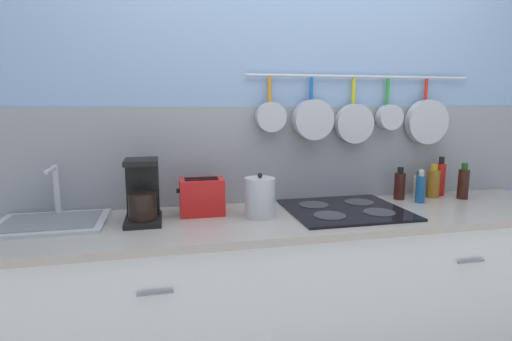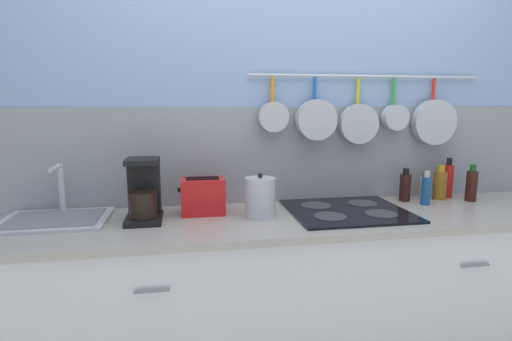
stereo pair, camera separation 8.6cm
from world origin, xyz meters
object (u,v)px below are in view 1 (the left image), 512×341
object	(u,v)px
kettle	(260,197)
bottle_cooking_wine	(440,178)
toaster	(202,197)
bottle_hot_sauce	(463,183)
bottle_olive_oil	(419,186)
coffee_maker	(143,195)
bottle_dish_soap	(420,188)
bottle_vinegar	(433,183)
bottle_sesame_oil	(400,185)

from	to	relation	value
kettle	bottle_cooking_wine	world-z (taller)	bottle_cooking_wine
toaster	bottle_hot_sauce	xyz separation A→B (m)	(1.50, -0.00, 0.00)
bottle_olive_oil	bottle_hot_sauce	distance (m)	0.24
coffee_maker	bottle_dish_soap	size ratio (longest dim) A/B	1.59
toaster	bottle_olive_oil	xyz separation A→B (m)	(1.27, 0.08, -0.02)
kettle	bottle_cooking_wine	xyz separation A→B (m)	(1.16, 0.21, 0.01)
kettle	bottle_hot_sauce	xyz separation A→B (m)	(1.23, 0.11, -0.01)
bottle_dish_soap	bottle_vinegar	xyz separation A→B (m)	(0.15, 0.10, 0.00)
bottle_dish_soap	kettle	bearing A→B (deg)	-175.11
kettle	bottle_olive_oil	size ratio (longest dim) A/B	1.42
bottle_vinegar	kettle	bearing A→B (deg)	-170.73
coffee_maker	bottle_hot_sauce	distance (m)	1.77
bottle_olive_oil	bottle_vinegar	distance (m)	0.08
bottle_dish_soap	bottle_olive_oil	world-z (taller)	bottle_dish_soap
bottle_cooking_wine	bottle_hot_sauce	size ratio (longest dim) A/B	1.12
toaster	bottle_hot_sauce	bearing A→B (deg)	-0.08
bottle_vinegar	bottle_hot_sauce	size ratio (longest dim) A/B	0.94
kettle	bottle_sesame_oil	world-z (taller)	kettle
bottle_dish_soap	bottle_cooking_wine	world-z (taller)	bottle_cooking_wine
bottle_sesame_oil	bottle_vinegar	distance (m)	0.22
coffee_maker	bottle_dish_soap	world-z (taller)	coffee_maker
bottle_vinegar	bottle_cooking_wine	size ratio (longest dim) A/B	0.84
toaster	bottle_cooking_wine	bearing A→B (deg)	4.24
coffee_maker	bottle_cooking_wine	xyz separation A→B (m)	(1.70, 0.16, -0.02)
bottle_vinegar	bottle_cooking_wine	world-z (taller)	bottle_cooking_wine
coffee_maker	bottle_dish_soap	xyz separation A→B (m)	(1.48, 0.02, -0.04)
bottle_sesame_oil	bottle_cooking_wine	world-z (taller)	bottle_cooking_wine
bottle_dish_soap	bottle_hot_sauce	size ratio (longest dim) A/B	0.89
bottle_cooking_wine	bottle_hot_sauce	xyz separation A→B (m)	(0.07, -0.11, -0.01)
toaster	coffee_maker	bearing A→B (deg)	-168.86
toaster	kettle	bearing A→B (deg)	-22.12
toaster	kettle	size ratio (longest dim) A/B	1.06
bottle_olive_oil	bottle_hot_sauce	xyz separation A→B (m)	(0.23, -0.08, 0.02)
kettle	bottle_vinegar	world-z (taller)	kettle
coffee_maker	bottle_cooking_wine	world-z (taller)	coffee_maker
bottle_cooking_wine	toaster	bearing A→B (deg)	-175.76
bottle_sesame_oil	bottle_dish_soap	xyz separation A→B (m)	(0.07, -0.09, -0.00)
bottle_vinegar	bottle_hot_sauce	distance (m)	0.16
coffee_maker	kettle	world-z (taller)	coffee_maker
bottle_sesame_oil	bottle_dish_soap	size ratio (longest dim) A/B	1.01
coffee_maker	bottle_olive_oil	size ratio (longest dim) A/B	1.92
bottle_olive_oil	bottle_hot_sauce	size ratio (longest dim) A/B	0.74
toaster	bottle_vinegar	bearing A→B (deg)	2.86
coffee_maker	bottle_sesame_oil	xyz separation A→B (m)	(1.41, 0.12, -0.04)
bottle_vinegar	bottle_olive_oil	bearing A→B (deg)	169.19
bottle_vinegar	toaster	bearing A→B (deg)	-177.14
toaster	kettle	xyz separation A→B (m)	(0.27, -0.11, 0.01)
coffee_maker	kettle	xyz separation A→B (m)	(0.55, -0.05, -0.03)
bottle_vinegar	bottle_cooking_wine	xyz separation A→B (m)	(0.08, 0.04, 0.02)
bottle_cooking_wine	bottle_hot_sauce	world-z (taller)	bottle_cooking_wine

